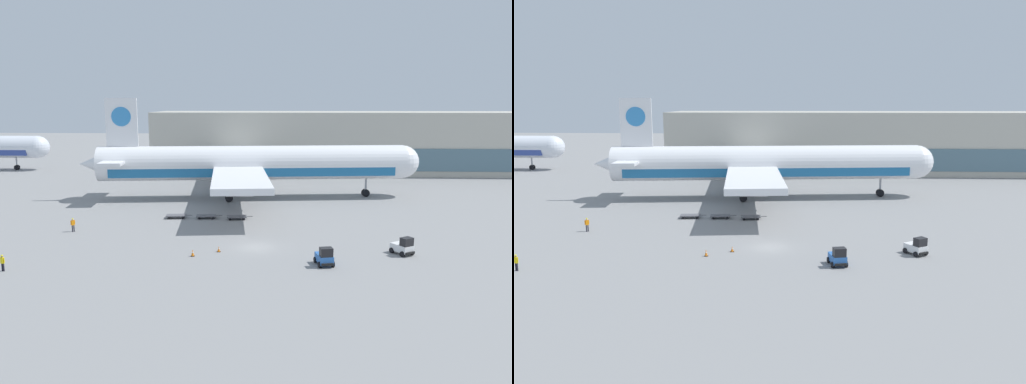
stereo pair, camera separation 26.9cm
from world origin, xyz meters
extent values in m
plane|color=gray|center=(0.00, 0.00, 0.00)|extent=(400.00, 400.00, 0.00)
cube|color=#BCB7A8|center=(18.67, 63.29, 7.00)|extent=(90.00, 18.00, 14.00)
cube|color=slate|center=(18.67, 54.19, 3.85)|extent=(88.20, 0.20, 4.90)
cylinder|color=white|center=(-1.89, 29.54, 6.10)|extent=(52.32, 11.42, 5.80)
cube|color=#1E669E|center=(-1.89, 29.54, 4.79)|extent=(48.17, 10.85, 1.45)
sphere|color=white|center=(23.95, 32.37, 6.10)|extent=(5.68, 5.68, 5.68)
cone|color=white|center=(-27.74, 26.71, 6.10)|extent=(6.94, 6.17, 5.51)
cube|color=white|center=(-23.60, 27.16, 13.00)|extent=(5.22, 1.00, 8.00)
cylinder|color=#3384CC|center=(-23.60, 27.16, 13.96)|extent=(3.24, 0.89, 3.20)
cube|color=white|center=(-24.64, 27.05, 6.68)|extent=(4.99, 13.31, 0.50)
cube|color=white|center=(-4.48, 29.26, 5.38)|extent=(13.17, 48.59, 0.90)
cylinder|color=#9EA0A5|center=(-3.38, 19.24, 3.58)|extent=(4.48, 3.24, 2.80)
cylinder|color=#9EA0A5|center=(-5.57, 39.28, 3.58)|extent=(4.48, 3.24, 2.80)
cylinder|color=#9EA0A5|center=(17.75, 31.69, 2.65)|extent=(0.36, 0.36, 4.00)
cylinder|color=black|center=(17.75, 31.69, 0.65)|extent=(1.39, 1.04, 1.30)
cylinder|color=#9EA0A5|center=(-5.68, 25.91, 2.65)|extent=(0.36, 0.36, 4.00)
cylinder|color=black|center=(-5.68, 25.91, 0.65)|extent=(1.39, 1.04, 1.30)
cylinder|color=#9EA0A5|center=(-6.38, 32.27, 2.65)|extent=(0.36, 0.36, 4.00)
cylinder|color=black|center=(-6.38, 32.27, 0.65)|extent=(1.39, 1.04, 1.30)
sphere|color=silver|center=(-55.45, 62.08, 5.59)|extent=(5.21, 5.21, 5.21)
cylinder|color=#9EA0A5|center=(-61.17, 62.10, 2.43)|extent=(0.33, 0.33, 3.67)
cylinder|color=black|center=(-61.17, 62.10, 0.60)|extent=(1.20, 0.83, 1.19)
cube|color=#2D66B7|center=(7.36, -5.87, 0.70)|extent=(1.85, 2.54, 0.80)
cube|color=black|center=(7.49, -6.51, 1.55)|extent=(1.40, 1.14, 0.90)
cube|color=black|center=(7.61, -7.08, 0.42)|extent=(1.27, 0.42, 0.24)
cylinder|color=black|center=(8.21, -6.52, 0.30)|extent=(0.36, 0.64, 0.60)
cylinder|color=black|center=(6.84, -6.81, 0.30)|extent=(0.36, 0.64, 0.60)
cylinder|color=black|center=(7.87, -4.94, 0.30)|extent=(0.36, 0.64, 0.60)
cylinder|color=black|center=(6.50, -5.23, 0.30)|extent=(0.36, 0.64, 0.60)
cube|color=silver|center=(16.18, -1.76, 0.70)|extent=(2.40, 2.69, 0.80)
cube|color=black|center=(16.52, -2.31, 1.55)|extent=(1.53, 1.42, 0.90)
cube|color=black|center=(16.83, -2.81, 0.42)|extent=(1.16, 0.80, 0.24)
cylinder|color=black|center=(17.20, -2.08, 0.30)|extent=(0.52, 0.64, 0.60)
cylinder|color=black|center=(16.01, -2.81, 0.30)|extent=(0.52, 0.64, 0.60)
cylinder|color=black|center=(16.35, -0.71, 0.30)|extent=(0.52, 0.64, 0.60)
cylinder|color=black|center=(15.16, -1.44, 0.30)|extent=(0.52, 0.64, 0.60)
cube|color=#56565B|center=(-12.02, 13.75, 0.42)|extent=(2.94, 1.77, 0.12)
cube|color=#56565B|center=(-10.18, 13.93, 0.42)|extent=(0.90, 0.17, 0.08)
cylinder|color=black|center=(-11.11, 14.48, 0.18)|extent=(0.37, 0.18, 0.36)
cylinder|color=black|center=(-10.98, 13.21, 0.18)|extent=(0.37, 0.18, 0.36)
cylinder|color=black|center=(-13.06, 14.28, 0.18)|extent=(0.37, 0.18, 0.36)
cylinder|color=black|center=(-12.93, 13.02, 0.18)|extent=(0.37, 0.18, 0.36)
cube|color=#56565B|center=(-7.70, 13.81, 0.42)|extent=(2.94, 1.77, 0.12)
cube|color=#56565B|center=(-5.86, 13.99, 0.42)|extent=(0.90, 0.17, 0.08)
cylinder|color=black|center=(-6.79, 14.54, 0.18)|extent=(0.37, 0.18, 0.36)
cylinder|color=black|center=(-6.66, 13.27, 0.18)|extent=(0.37, 0.18, 0.36)
cylinder|color=black|center=(-8.74, 14.34, 0.18)|extent=(0.37, 0.18, 0.36)
cylinder|color=black|center=(-8.61, 13.07, 0.18)|extent=(0.37, 0.18, 0.36)
cube|color=#56565B|center=(-3.30, 13.49, 0.42)|extent=(2.94, 1.77, 0.12)
cube|color=#56565B|center=(-1.46, 13.68, 0.42)|extent=(0.90, 0.17, 0.08)
cylinder|color=black|center=(-2.39, 14.22, 0.18)|extent=(0.37, 0.18, 0.36)
cylinder|color=black|center=(-2.26, 12.96, 0.18)|extent=(0.37, 0.18, 0.36)
cylinder|color=black|center=(-4.34, 14.03, 0.18)|extent=(0.37, 0.18, 0.36)
cylinder|color=black|center=(-4.21, 12.76, 0.18)|extent=(0.37, 0.18, 0.36)
cylinder|color=black|center=(-23.74, 5.63, 0.43)|extent=(0.14, 0.14, 0.86)
cylinder|color=black|center=(-23.58, 5.75, 0.43)|extent=(0.14, 0.14, 0.86)
cube|color=orange|center=(-23.66, 5.69, 1.18)|extent=(0.42, 0.40, 0.64)
cylinder|color=orange|center=(-23.85, 5.54, 1.21)|extent=(0.09, 0.09, 0.58)
cylinder|color=orange|center=(-23.47, 5.84, 1.21)|extent=(0.09, 0.09, 0.58)
sphere|color=#DBB28E|center=(-23.66, 5.69, 1.62)|extent=(0.23, 0.23, 0.23)
sphere|color=yellow|center=(-23.66, 5.69, 1.68)|extent=(0.22, 0.22, 0.22)
cylinder|color=black|center=(-24.33, -9.43, 0.40)|extent=(0.14, 0.14, 0.81)
cylinder|color=black|center=(-24.51, -9.36, 0.40)|extent=(0.14, 0.14, 0.81)
cube|color=yellow|center=(-24.42, -9.39, 1.11)|extent=(0.41, 0.33, 0.60)
cylinder|color=yellow|center=(-24.19, -9.48, 1.14)|extent=(0.09, 0.09, 0.54)
cylinder|color=yellow|center=(-24.64, -9.31, 1.14)|extent=(0.09, 0.09, 0.54)
sphere|color=#846047|center=(-24.42, -9.39, 1.52)|extent=(0.22, 0.22, 0.22)
sphere|color=yellow|center=(-24.42, -9.39, 1.58)|extent=(0.21, 0.21, 0.21)
cube|color=black|center=(-3.96, -1.98, 0.02)|extent=(0.40, 0.40, 0.04)
cone|color=orange|center=(-3.96, -1.98, 0.33)|extent=(0.32, 0.32, 0.58)
cylinder|color=white|center=(-3.96, -1.98, 0.36)|extent=(0.19, 0.19, 0.08)
cube|color=black|center=(-6.58, -3.72, 0.02)|extent=(0.40, 0.40, 0.04)
cone|color=orange|center=(-6.58, -3.72, 0.41)|extent=(0.32, 0.32, 0.73)
cylinder|color=white|center=(-6.58, -3.72, 0.44)|extent=(0.19, 0.19, 0.10)
camera|label=1|loc=(2.82, -55.03, 16.55)|focal=35.00mm
camera|label=2|loc=(3.09, -55.02, 16.55)|focal=35.00mm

